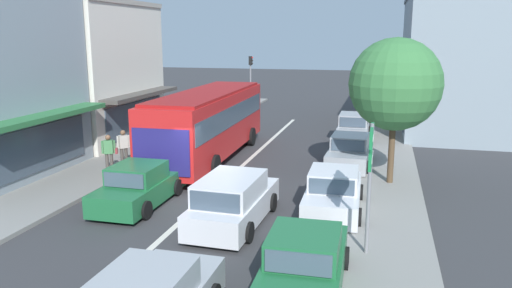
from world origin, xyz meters
TOP-DOWN VIEW (x-y plane):
  - ground_plane at (0.00, 0.00)m, footprint 140.00×140.00m
  - lane_centre_line at (0.00, 4.00)m, footprint 0.20×28.00m
  - sidewalk_left at (-6.80, 6.00)m, footprint 5.20×44.00m
  - kerb_right at (6.20, 6.00)m, footprint 2.80×44.00m
  - shopfront_mid_block at (-10.18, 8.08)m, footprint 7.67×7.52m
  - building_right_far at (11.48, 17.54)m, footprint 9.67×13.15m
  - city_bus at (-1.90, 5.82)m, footprint 2.88×10.90m
  - wagon_behind_bus_near at (1.68, -1.95)m, footprint 2.05×4.56m
  - sedan_behind_bus_mid at (-2.00, -1.04)m, footprint 1.90×4.20m
  - parked_sedan_kerb_front at (4.47, -5.58)m, footprint 1.97×4.24m
  - parked_sedan_kerb_second at (4.58, -0.06)m, footprint 1.99×4.25m
  - parked_sedan_kerb_third at (4.69, 6.05)m, footprint 2.01×4.26m
  - parked_hatchback_kerb_rear at (4.49, 11.92)m, footprint 1.83×3.71m
  - traffic_light_downstreet at (-4.14, 21.86)m, footprint 0.32×0.24m
  - directional_road_sign at (5.79, -3.35)m, footprint 0.10×1.40m
  - street_tree_right at (6.43, 3.54)m, footprint 3.51×3.51m
  - pedestrian_with_handbag_near at (-4.87, 1.93)m, footprint 0.63×0.46m
  - pedestrian_browsing_midblock at (-4.81, 3.02)m, footprint 0.44×0.42m

SIDE VIEW (x-z plane):
  - ground_plane at x=0.00m, z-range 0.00..0.00m
  - lane_centre_line at x=0.00m, z-range 0.00..0.01m
  - kerb_right at x=6.20m, z-range 0.00..0.12m
  - sidewalk_left at x=-6.80m, z-range 0.00..0.14m
  - sedan_behind_bus_mid at x=-2.00m, z-range -0.07..1.40m
  - parked_sedan_kerb_front at x=4.47m, z-range -0.07..1.40m
  - parked_sedan_kerb_second at x=4.58m, z-range -0.07..1.40m
  - parked_sedan_kerb_third at x=4.69m, z-range -0.07..1.40m
  - parked_hatchback_kerb_rear at x=4.49m, z-range -0.06..1.48m
  - wagon_behind_bus_near at x=1.68m, z-range -0.04..1.53m
  - pedestrian_browsing_midblock at x=-4.81m, z-range 0.25..1.88m
  - pedestrian_with_handbag_near at x=-4.87m, z-range 0.25..1.88m
  - city_bus at x=-1.90m, z-range 0.27..3.49m
  - directional_road_sign at x=5.79m, z-range 0.90..4.50m
  - traffic_light_downstreet at x=-4.14m, z-range 0.75..4.95m
  - shopfront_mid_block at x=-10.18m, z-range -0.01..7.55m
  - street_tree_right at x=6.43m, z-range 1.09..6.81m
  - building_right_far at x=11.48m, z-range -0.01..8.24m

